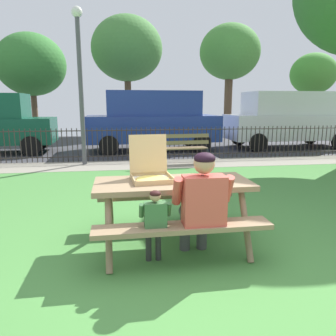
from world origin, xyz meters
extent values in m
cube|color=#46823B|center=(0.00, 1.37, -0.01)|extent=(28.00, 10.74, 0.02)
cube|color=gray|center=(0.00, 6.04, 0.00)|extent=(28.00, 1.40, 0.01)
cube|color=#38383D|center=(0.00, 10.60, -0.01)|extent=(28.00, 7.73, 0.01)
cube|color=#8C7152|center=(-0.14, 0.86, 0.74)|extent=(1.81, 0.78, 0.06)
cube|color=#8C7152|center=(-0.14, 0.26, 0.44)|extent=(1.80, 0.30, 0.05)
cube|color=#8C7152|center=(-0.15, 1.46, 0.44)|extent=(1.80, 0.30, 0.05)
cylinder|color=#8C7152|center=(-0.88, 0.44, 0.35)|extent=(0.07, 0.43, 0.74)
cylinder|color=#8C7152|center=(-0.88, 1.27, 0.35)|extent=(0.07, 0.43, 0.74)
cylinder|color=#8C7152|center=(0.60, 0.46, 0.35)|extent=(0.07, 0.43, 0.74)
cylinder|color=#8C7152|center=(0.59, 1.28, 0.35)|extent=(0.07, 0.43, 0.74)
cube|color=tan|center=(-0.38, 0.92, 0.78)|extent=(0.50, 0.50, 0.01)
cube|color=silver|center=(-0.38, 0.92, 0.78)|extent=(0.46, 0.46, 0.00)
cube|color=tan|center=(-0.36, 0.70, 0.80)|extent=(0.46, 0.05, 0.04)
cube|color=tan|center=(-0.40, 1.15, 0.80)|extent=(0.46, 0.05, 0.04)
cube|color=tan|center=(-0.60, 0.90, 0.80)|extent=(0.05, 0.46, 0.04)
cube|color=tan|center=(-0.15, 0.94, 0.80)|extent=(0.05, 0.46, 0.04)
cube|color=tan|center=(-0.40, 1.16, 1.05)|extent=(0.47, 0.11, 0.46)
cylinder|color=tan|center=(-0.38, 0.92, 0.79)|extent=(0.39, 0.39, 0.01)
cylinder|color=#ECD760|center=(-0.38, 0.92, 0.80)|extent=(0.36, 0.36, 0.00)
pyramid|color=#F5C861|center=(0.05, 0.88, 0.78)|extent=(0.24, 0.25, 0.01)
cube|color=tan|center=(0.09, 0.97, 0.78)|extent=(0.19, 0.10, 0.02)
cylinder|color=#414141|center=(-0.03, 0.68, 0.22)|extent=(0.12, 0.12, 0.44)
cylinder|color=#414141|center=(-0.03, 0.47, 0.47)|extent=(0.15, 0.42, 0.15)
cylinder|color=#414141|center=(0.17, 0.68, 0.22)|extent=(0.12, 0.12, 0.44)
cylinder|color=#414141|center=(0.17, 0.47, 0.47)|extent=(0.15, 0.42, 0.15)
cube|color=#CC4C3F|center=(0.07, 0.26, 0.70)|extent=(0.42, 0.22, 0.52)
cylinder|color=#CC4C3F|center=(-0.19, 0.31, 0.80)|extent=(0.09, 0.21, 0.31)
cylinder|color=#CC4C3F|center=(0.33, 0.32, 0.80)|extent=(0.09, 0.21, 0.31)
sphere|color=tan|center=(0.07, 0.28, 1.08)|extent=(0.21, 0.21, 0.21)
ellipsoid|color=black|center=(0.07, 0.27, 1.13)|extent=(0.21, 0.20, 0.12)
cylinder|color=#2D2D2D|center=(-0.47, 0.48, 0.22)|extent=(0.06, 0.06, 0.44)
cylinder|color=#2D2D2D|center=(-0.46, 0.37, 0.46)|extent=(0.08, 0.22, 0.08)
cylinder|color=#2D2D2D|center=(-0.36, 0.48, 0.22)|extent=(0.06, 0.06, 0.44)
cylinder|color=#2D2D2D|center=(-0.36, 0.37, 0.46)|extent=(0.08, 0.22, 0.08)
cube|color=#386638|center=(-0.41, 0.26, 0.58)|extent=(0.22, 0.12, 0.27)
cylinder|color=#386638|center=(-0.55, 0.28, 0.63)|extent=(0.05, 0.11, 0.16)
cylinder|color=#386638|center=(-0.28, 0.29, 0.63)|extent=(0.05, 0.11, 0.16)
sphere|color=tan|center=(-0.41, 0.27, 0.77)|extent=(0.11, 0.11, 0.11)
ellipsoid|color=black|center=(-0.41, 0.26, 0.80)|extent=(0.11, 0.10, 0.06)
cylinder|color=#2D2823|center=(0.00, 6.74, 0.89)|extent=(20.14, 0.03, 0.03)
cylinder|color=#2D2823|center=(0.00, 6.74, 0.15)|extent=(20.14, 0.03, 0.03)
cylinder|color=#2D2823|center=(-3.94, 6.74, 0.48)|extent=(0.02, 0.02, 0.97)
cylinder|color=#2D2823|center=(-3.80, 6.74, 0.48)|extent=(0.02, 0.02, 0.97)
cylinder|color=#2D2823|center=(-3.66, 6.74, 0.48)|extent=(0.02, 0.02, 0.97)
cylinder|color=#2D2823|center=(-3.52, 6.74, 0.48)|extent=(0.02, 0.02, 0.97)
cylinder|color=#2D2823|center=(-3.38, 6.74, 0.48)|extent=(0.02, 0.02, 0.97)
cylinder|color=#2D2823|center=(-3.24, 6.74, 0.48)|extent=(0.02, 0.02, 0.97)
cylinder|color=#2D2823|center=(-3.10, 6.74, 0.48)|extent=(0.02, 0.02, 0.97)
cylinder|color=#2D2823|center=(-2.96, 6.74, 0.48)|extent=(0.02, 0.02, 0.97)
cylinder|color=#2D2823|center=(-2.82, 6.74, 0.48)|extent=(0.02, 0.02, 0.97)
cylinder|color=#2D2823|center=(-2.68, 6.74, 0.48)|extent=(0.02, 0.02, 0.97)
cylinder|color=#2D2823|center=(-2.54, 6.74, 0.48)|extent=(0.02, 0.02, 0.97)
cylinder|color=#2D2823|center=(-2.39, 6.74, 0.48)|extent=(0.02, 0.02, 0.97)
cylinder|color=#2D2823|center=(-2.25, 6.74, 0.48)|extent=(0.02, 0.02, 0.97)
cylinder|color=#2D2823|center=(-2.11, 6.74, 0.48)|extent=(0.02, 0.02, 0.97)
cylinder|color=#2D2823|center=(-1.97, 6.74, 0.48)|extent=(0.02, 0.02, 0.97)
cylinder|color=#2D2823|center=(-1.83, 6.74, 0.48)|extent=(0.02, 0.02, 0.97)
cylinder|color=#2D2823|center=(-1.69, 6.74, 0.48)|extent=(0.02, 0.02, 0.97)
cylinder|color=#2D2823|center=(-1.55, 6.74, 0.48)|extent=(0.02, 0.02, 0.97)
cylinder|color=#2D2823|center=(-1.41, 6.74, 0.48)|extent=(0.02, 0.02, 0.97)
cylinder|color=#2D2823|center=(-1.27, 6.74, 0.48)|extent=(0.02, 0.02, 0.97)
cylinder|color=#2D2823|center=(-1.13, 6.74, 0.48)|extent=(0.02, 0.02, 0.97)
cylinder|color=#2D2823|center=(-0.99, 6.74, 0.48)|extent=(0.02, 0.02, 0.97)
cylinder|color=#2D2823|center=(-0.85, 6.74, 0.48)|extent=(0.02, 0.02, 0.97)
cylinder|color=#2D2823|center=(-0.70, 6.74, 0.48)|extent=(0.02, 0.02, 0.97)
cylinder|color=#2D2823|center=(-0.56, 6.74, 0.48)|extent=(0.02, 0.02, 0.97)
cylinder|color=#2D2823|center=(-0.42, 6.74, 0.48)|extent=(0.02, 0.02, 0.97)
cylinder|color=#2D2823|center=(-0.28, 6.74, 0.48)|extent=(0.02, 0.02, 0.97)
cylinder|color=#2D2823|center=(-0.14, 6.74, 0.48)|extent=(0.02, 0.02, 0.97)
cylinder|color=#2D2823|center=(0.00, 6.74, 0.48)|extent=(0.02, 0.02, 0.97)
cylinder|color=#2D2823|center=(0.14, 6.74, 0.48)|extent=(0.02, 0.02, 0.97)
cylinder|color=#2D2823|center=(0.28, 6.74, 0.48)|extent=(0.02, 0.02, 0.97)
cylinder|color=#2D2823|center=(0.42, 6.74, 0.48)|extent=(0.02, 0.02, 0.97)
cylinder|color=#2D2823|center=(0.56, 6.74, 0.48)|extent=(0.02, 0.02, 0.97)
cylinder|color=#2D2823|center=(0.70, 6.74, 0.48)|extent=(0.02, 0.02, 0.97)
cylinder|color=#2D2823|center=(0.85, 6.74, 0.48)|extent=(0.02, 0.02, 0.97)
cylinder|color=#2D2823|center=(0.99, 6.74, 0.48)|extent=(0.02, 0.02, 0.97)
cylinder|color=#2D2823|center=(1.13, 6.74, 0.48)|extent=(0.02, 0.02, 0.97)
cylinder|color=#2D2823|center=(1.27, 6.74, 0.48)|extent=(0.02, 0.02, 0.97)
cylinder|color=#2D2823|center=(1.41, 6.74, 0.48)|extent=(0.02, 0.02, 0.97)
cylinder|color=#2D2823|center=(1.55, 6.74, 0.48)|extent=(0.02, 0.02, 0.97)
cylinder|color=#2D2823|center=(1.69, 6.74, 0.48)|extent=(0.02, 0.02, 0.97)
cylinder|color=#2D2823|center=(1.83, 6.74, 0.48)|extent=(0.02, 0.02, 0.97)
cylinder|color=#2D2823|center=(1.97, 6.74, 0.48)|extent=(0.02, 0.02, 0.97)
cylinder|color=#2D2823|center=(2.11, 6.74, 0.48)|extent=(0.02, 0.02, 0.97)
cylinder|color=#2D2823|center=(2.25, 6.74, 0.48)|extent=(0.02, 0.02, 0.97)
cylinder|color=#2D2823|center=(2.39, 6.74, 0.48)|extent=(0.02, 0.02, 0.97)
cylinder|color=#2D2823|center=(2.54, 6.74, 0.48)|extent=(0.02, 0.02, 0.97)
cylinder|color=#2D2823|center=(2.68, 6.74, 0.48)|extent=(0.02, 0.02, 0.97)
cylinder|color=#2D2823|center=(2.82, 6.74, 0.48)|extent=(0.02, 0.02, 0.97)
cylinder|color=#2D2823|center=(2.96, 6.74, 0.48)|extent=(0.02, 0.02, 0.97)
cylinder|color=#2D2823|center=(3.10, 6.74, 0.48)|extent=(0.02, 0.02, 0.97)
cylinder|color=#2D2823|center=(3.24, 6.74, 0.48)|extent=(0.02, 0.02, 0.97)
cylinder|color=#2D2823|center=(3.38, 6.74, 0.48)|extent=(0.02, 0.02, 0.97)
cylinder|color=#2D2823|center=(3.52, 6.74, 0.48)|extent=(0.02, 0.02, 0.97)
cylinder|color=#2D2823|center=(3.66, 6.74, 0.48)|extent=(0.02, 0.02, 0.97)
cylinder|color=#2D2823|center=(3.80, 6.74, 0.48)|extent=(0.02, 0.02, 0.97)
cylinder|color=#2D2823|center=(3.94, 6.74, 0.48)|extent=(0.02, 0.02, 0.97)
cylinder|color=#2D2823|center=(4.08, 6.74, 0.48)|extent=(0.02, 0.02, 0.97)
cylinder|color=#2D2823|center=(4.23, 6.74, 0.48)|extent=(0.02, 0.02, 0.97)
cylinder|color=#2D2823|center=(4.37, 6.74, 0.48)|extent=(0.02, 0.02, 0.97)
cylinder|color=#2D2823|center=(4.51, 6.74, 0.48)|extent=(0.02, 0.02, 0.97)
cylinder|color=#2D2823|center=(4.65, 6.74, 0.48)|extent=(0.02, 0.02, 0.97)
cylinder|color=#2D2823|center=(4.79, 6.74, 0.48)|extent=(0.02, 0.02, 0.97)
cylinder|color=#2D2823|center=(4.93, 6.74, 0.48)|extent=(0.02, 0.02, 0.97)
cylinder|color=#2D2823|center=(5.07, 6.74, 0.48)|extent=(0.02, 0.02, 0.97)
cylinder|color=#2D2823|center=(5.21, 6.74, 0.48)|extent=(0.02, 0.02, 0.97)
cylinder|color=#2D2823|center=(5.35, 6.74, 0.48)|extent=(0.02, 0.02, 0.97)
cylinder|color=#2D2823|center=(5.49, 6.74, 0.48)|extent=(0.02, 0.02, 0.97)
cylinder|color=#2D2823|center=(5.63, 6.74, 0.48)|extent=(0.02, 0.02, 0.97)
cylinder|color=#2D2823|center=(5.77, 6.74, 0.48)|extent=(0.02, 0.02, 0.97)
cylinder|color=#2D2823|center=(5.92, 6.74, 0.48)|extent=(0.02, 0.02, 0.97)
cylinder|color=#2D2823|center=(6.06, 6.74, 0.48)|extent=(0.02, 0.02, 0.97)
cube|color=brown|center=(0.82, 6.11, 0.44)|extent=(1.60, 0.21, 0.04)
cube|color=brown|center=(0.83, 5.97, 0.44)|extent=(1.60, 0.21, 0.04)
cube|color=brown|center=(0.84, 5.83, 0.44)|extent=(1.60, 0.21, 0.04)
cube|color=brown|center=(0.84, 5.77, 0.62)|extent=(1.60, 0.16, 0.11)
cube|color=brown|center=(0.84, 5.77, 0.80)|extent=(1.60, 0.16, 0.11)
cube|color=black|center=(1.59, 5.97, 0.22)|extent=(0.08, 0.44, 0.44)
cube|color=black|center=(0.08, 5.87, 0.22)|extent=(0.08, 0.44, 0.44)
cylinder|color=#4C4C51|center=(-1.75, 6.28, 1.91)|extent=(0.12, 0.12, 3.81)
sphere|color=white|center=(-1.75, 6.28, 3.93)|extent=(0.28, 0.28, 0.28)
cube|color=#262D38|center=(-4.24, 8.82, 1.58)|extent=(0.11, 1.46, 0.68)
cylinder|color=black|center=(-3.59, 7.99, 0.32)|extent=(0.64, 0.14, 0.64)
cylinder|color=black|center=(-3.67, 9.71, 0.32)|extent=(0.64, 0.14, 0.64)
cube|color=navy|center=(0.40, 8.79, 0.79)|extent=(4.67, 2.03, 0.90)
cube|color=navy|center=(0.40, 8.79, 1.66)|extent=(3.26, 1.75, 0.84)
cube|color=#262D38|center=(1.44, 8.83, 1.66)|extent=(0.11, 1.56, 0.71)
cylinder|color=black|center=(2.00, 7.94, 0.32)|extent=(0.64, 0.14, 0.64)
cylinder|color=black|center=(1.92, 9.77, 0.32)|extent=(0.64, 0.14, 0.64)
cylinder|color=black|center=(-1.13, 7.81, 0.32)|extent=(0.64, 0.14, 0.64)
cylinder|color=black|center=(-1.20, 9.64, 0.32)|extent=(0.64, 0.14, 0.64)
cube|color=silver|center=(5.55, 8.79, 0.79)|extent=(4.61, 1.88, 0.90)
cube|color=silver|center=(5.55, 8.79, 1.66)|extent=(3.21, 1.65, 0.84)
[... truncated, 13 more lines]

